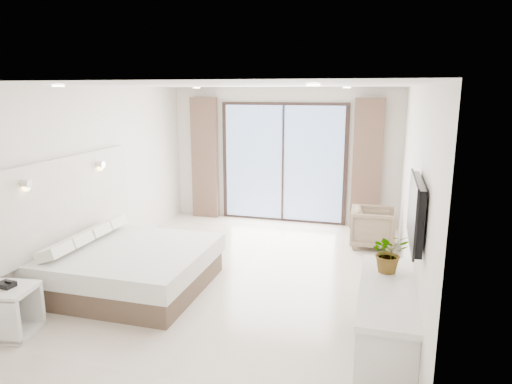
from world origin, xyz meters
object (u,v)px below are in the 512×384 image
at_px(bed, 130,267).
at_px(console_desk, 387,306).
at_px(nightstand, 6,311).
at_px(armchair, 373,226).

bearing_deg(bed, console_desk, -13.93).
distance_m(bed, nightstand, 1.59).
bearing_deg(armchair, bed, 128.59).
xyz_separation_m(nightstand, console_desk, (4.00, 0.62, 0.30)).
xyz_separation_m(bed, nightstand, (-0.66, -1.45, -0.02)).
relative_size(nightstand, armchair, 0.90).
relative_size(bed, armchair, 2.74).
bearing_deg(console_desk, bed, 166.07).
relative_size(nightstand, console_desk, 0.39).
relative_size(bed, console_desk, 1.18).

